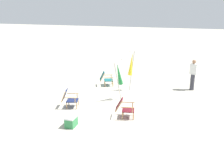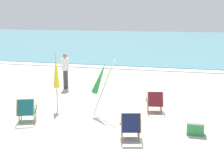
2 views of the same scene
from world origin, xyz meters
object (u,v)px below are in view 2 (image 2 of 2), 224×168
object	(u,v)px
beach_chair_mid_center	(131,125)
beach_chair_front_right	(155,101)
umbrella_furled_yellow	(56,72)
person_near_chairs	(65,71)
umbrella_furled_green	(100,78)
cooler_box	(195,127)
beach_chair_back_right	(26,110)

from	to	relation	value
beach_chair_mid_center	beach_chair_front_right	bearing A→B (deg)	82.35
beach_chair_mid_center	umbrella_furled_yellow	bearing A→B (deg)	145.99
umbrella_furled_yellow	person_near_chairs	xyz separation A→B (m)	(-0.98, 3.11, -0.55)
beach_chair_mid_center	umbrella_furled_yellow	xyz separation A→B (m)	(-3.12, 2.10, 0.96)
beach_chair_front_right	umbrella_furled_yellow	world-z (taller)	umbrella_furled_yellow
umbrella_furled_green	cooler_box	xyz separation A→B (m)	(3.15, -0.99, -1.09)
beach_chair_back_right	umbrella_furled_yellow	distance (m)	1.84
beach_chair_back_right	cooler_box	xyz separation A→B (m)	(5.22, 0.33, -0.22)
beach_chair_back_right	beach_chair_mid_center	bearing A→B (deg)	-9.48
umbrella_furled_yellow	cooler_box	xyz separation A→B (m)	(4.84, -1.19, -1.19)
beach_chair_front_right	person_near_chairs	bearing A→B (deg)	149.52
beach_chair_mid_center	umbrella_furled_green	world-z (taller)	umbrella_furled_green
person_near_chairs	cooler_box	world-z (taller)	person_near_chairs
beach_chair_front_right	beach_chair_back_right	world-z (taller)	beach_chair_back_right
cooler_box	person_near_chairs	bearing A→B (deg)	143.51
beach_chair_mid_center	umbrella_furled_green	size ratio (longest dim) A/B	0.41
beach_chair_back_right	cooler_box	distance (m)	5.23
beach_chair_front_right	cooler_box	size ratio (longest dim) A/B	1.75
umbrella_furled_green	person_near_chairs	xyz separation A→B (m)	(-2.67, 3.32, -0.45)
umbrella_furled_green	person_near_chairs	bearing A→B (deg)	128.81
beach_chair_front_right	cooler_box	xyz separation A→B (m)	(1.38, -1.69, -0.22)
beach_chair_front_right	beach_chair_mid_center	world-z (taller)	beach_chair_mid_center
beach_chair_front_right	umbrella_furled_yellow	xyz separation A→B (m)	(-3.46, -0.50, 0.96)
umbrella_furled_green	cooler_box	world-z (taller)	umbrella_furled_green
cooler_box	beach_chair_back_right	bearing A→B (deg)	-176.43
beach_chair_mid_center	person_near_chairs	distance (m)	6.64
umbrella_furled_green	umbrella_furled_yellow	xyz separation A→B (m)	(-1.69, 0.21, 0.09)
beach_chair_front_right	umbrella_furled_yellow	size ratio (longest dim) A/B	0.40
beach_chair_front_right	umbrella_furled_green	size ratio (longest dim) A/B	0.43
beach_chair_mid_center	person_near_chairs	xyz separation A→B (m)	(-4.10, 5.21, 0.41)
beach_chair_back_right	person_near_chairs	distance (m)	4.69
beach_chair_front_right	person_near_chairs	xyz separation A→B (m)	(-4.44, 2.62, 0.42)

